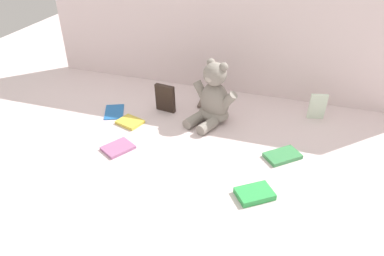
{
  "coord_description": "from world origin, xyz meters",
  "views": [
    {
      "loc": [
        0.34,
        -1.13,
        0.79
      ],
      "look_at": [
        0.01,
        -0.1,
        0.1
      ],
      "focal_mm": 34.08,
      "sensor_mm": 36.0,
      "label": 1
    }
  ],
  "objects_px": {
    "book_case_6": "(114,111)",
    "book_case_7": "(255,194)",
    "book_case_1": "(165,98)",
    "teddy_bear": "(213,99)",
    "book_case_2": "(317,106)",
    "book_case_5": "(283,156)",
    "book_case_3": "(118,148)",
    "book_case_4": "(130,122)",
    "book_case_0": "(209,101)"
  },
  "relations": [
    {
      "from": "teddy_bear",
      "to": "book_case_5",
      "type": "bearing_deg",
      "value": -7.72
    },
    {
      "from": "book_case_3",
      "to": "book_case_6",
      "type": "height_order",
      "value": "book_case_3"
    },
    {
      "from": "book_case_2",
      "to": "book_case_5",
      "type": "xyz_separation_m",
      "value": [
        -0.1,
        -0.32,
        -0.05
      ]
    },
    {
      "from": "book_case_0",
      "to": "book_case_5",
      "type": "distance_m",
      "value": 0.49
    },
    {
      "from": "book_case_1",
      "to": "book_case_4",
      "type": "distance_m",
      "value": 0.18
    },
    {
      "from": "teddy_bear",
      "to": "book_case_4",
      "type": "xyz_separation_m",
      "value": [
        -0.32,
        -0.13,
        -0.09
      ]
    },
    {
      "from": "teddy_bear",
      "to": "book_case_0",
      "type": "relative_size",
      "value": 1.89
    },
    {
      "from": "book_case_6",
      "to": "teddy_bear",
      "type": "bearing_deg",
      "value": -14.75
    },
    {
      "from": "book_case_6",
      "to": "book_case_3",
      "type": "bearing_deg",
      "value": -83.21
    },
    {
      "from": "book_case_5",
      "to": "book_case_0",
      "type": "bearing_deg",
      "value": -173.54
    },
    {
      "from": "book_case_2",
      "to": "book_case_5",
      "type": "height_order",
      "value": "book_case_2"
    },
    {
      "from": "book_case_1",
      "to": "book_case_6",
      "type": "height_order",
      "value": "book_case_1"
    },
    {
      "from": "teddy_bear",
      "to": "book_case_3",
      "type": "distance_m",
      "value": 0.43
    },
    {
      "from": "book_case_2",
      "to": "book_case_7",
      "type": "relative_size",
      "value": 1.02
    },
    {
      "from": "teddy_bear",
      "to": "book_case_1",
      "type": "xyz_separation_m",
      "value": [
        -0.22,
        0.01,
        -0.04
      ]
    },
    {
      "from": "book_case_1",
      "to": "book_case_7",
      "type": "distance_m",
      "value": 0.62
    },
    {
      "from": "book_case_1",
      "to": "book_case_6",
      "type": "xyz_separation_m",
      "value": [
        -0.21,
        -0.08,
        -0.06
      ]
    },
    {
      "from": "book_case_2",
      "to": "book_case_7",
      "type": "height_order",
      "value": "book_case_2"
    },
    {
      "from": "book_case_6",
      "to": "book_case_7",
      "type": "relative_size",
      "value": 1.14
    },
    {
      "from": "book_case_3",
      "to": "book_case_4",
      "type": "xyz_separation_m",
      "value": [
        -0.04,
        0.18,
        0.0
      ]
    },
    {
      "from": "book_case_4",
      "to": "book_case_6",
      "type": "distance_m",
      "value": 0.12
    },
    {
      "from": "book_case_1",
      "to": "book_case_5",
      "type": "xyz_separation_m",
      "value": [
        0.52,
        -0.19,
        -0.05
      ]
    },
    {
      "from": "teddy_bear",
      "to": "book_case_2",
      "type": "height_order",
      "value": "teddy_bear"
    },
    {
      "from": "book_case_7",
      "to": "teddy_bear",
      "type": "bearing_deg",
      "value": -5.25
    },
    {
      "from": "book_case_4",
      "to": "book_case_6",
      "type": "relative_size",
      "value": 0.76
    },
    {
      "from": "book_case_1",
      "to": "book_case_7",
      "type": "xyz_separation_m",
      "value": [
        0.46,
        -0.42,
        -0.05
      ]
    },
    {
      "from": "book_case_5",
      "to": "book_case_7",
      "type": "relative_size",
      "value": 1.11
    },
    {
      "from": "book_case_0",
      "to": "book_case_4",
      "type": "distance_m",
      "value": 0.38
    },
    {
      "from": "book_case_1",
      "to": "book_case_5",
      "type": "height_order",
      "value": "book_case_1"
    },
    {
      "from": "book_case_6",
      "to": "book_case_2",
      "type": "bearing_deg",
      "value": -9.73
    },
    {
      "from": "book_case_6",
      "to": "book_case_0",
      "type": "bearing_deg",
      "value": 6.57
    },
    {
      "from": "book_case_5",
      "to": "book_case_6",
      "type": "distance_m",
      "value": 0.74
    },
    {
      "from": "book_case_5",
      "to": "book_case_7",
      "type": "xyz_separation_m",
      "value": [
        -0.06,
        -0.23,
        0.0
      ]
    },
    {
      "from": "book_case_4",
      "to": "book_case_7",
      "type": "distance_m",
      "value": 0.63
    },
    {
      "from": "book_case_5",
      "to": "book_case_7",
      "type": "distance_m",
      "value": 0.24
    },
    {
      "from": "book_case_2",
      "to": "book_case_6",
      "type": "xyz_separation_m",
      "value": [
        -0.83,
        -0.22,
        -0.05
      ]
    },
    {
      "from": "teddy_bear",
      "to": "book_case_1",
      "type": "height_order",
      "value": "teddy_bear"
    },
    {
      "from": "book_case_3",
      "to": "book_case_4",
      "type": "relative_size",
      "value": 1.09
    },
    {
      "from": "book_case_2",
      "to": "book_case_3",
      "type": "bearing_deg",
      "value": -160.44
    },
    {
      "from": "teddy_bear",
      "to": "book_case_5",
      "type": "height_order",
      "value": "teddy_bear"
    },
    {
      "from": "teddy_bear",
      "to": "book_case_6",
      "type": "bearing_deg",
      "value": -148.23
    },
    {
      "from": "book_case_7",
      "to": "book_case_1",
      "type": "bearing_deg",
      "value": 11.48
    },
    {
      "from": "book_case_3",
      "to": "book_case_6",
      "type": "relative_size",
      "value": 0.83
    },
    {
      "from": "teddy_bear",
      "to": "book_case_7",
      "type": "xyz_separation_m",
      "value": [
        0.25,
        -0.41,
        -0.09
      ]
    },
    {
      "from": "book_case_6",
      "to": "book_case_7",
      "type": "xyz_separation_m",
      "value": [
        0.67,
        -0.34,
        0.01
      ]
    },
    {
      "from": "teddy_bear",
      "to": "book_case_7",
      "type": "distance_m",
      "value": 0.48
    },
    {
      "from": "teddy_bear",
      "to": "book_case_3",
      "type": "bearing_deg",
      "value": -109.46
    },
    {
      "from": "teddy_bear",
      "to": "book_case_7",
      "type": "bearing_deg",
      "value": -36.67
    },
    {
      "from": "book_case_2",
      "to": "book_case_3",
      "type": "height_order",
      "value": "book_case_2"
    },
    {
      "from": "teddy_bear",
      "to": "book_case_6",
      "type": "xyz_separation_m",
      "value": [
        -0.42,
        -0.07,
        -0.09
      ]
    }
  ]
}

